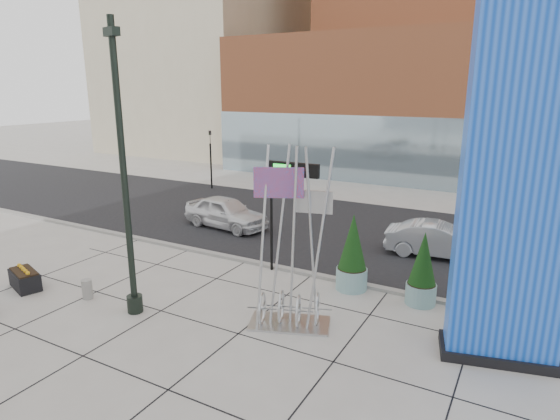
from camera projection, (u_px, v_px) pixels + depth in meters
The scene contains 18 objects.
ground at pixel (230, 312), 15.00m from camera, with size 160.00×160.00×0.00m, color #9E9991.
street_asphalt at pixel (344, 231), 23.46m from camera, with size 80.00×12.00×0.02m, color black.
curb_edge at pixel (288, 269), 18.37m from camera, with size 80.00×0.30×0.12m, color gray.
tower_podium at pixel (440, 107), 35.99m from camera, with size 34.00×10.00×11.00m, color #A85630.
tower_glass_front at pixel (423, 154), 32.69m from camera, with size 34.00×0.60×5.00m, color #8CA5B2.
blue_pylon at pixel (518, 187), 11.35m from camera, with size 3.11×1.92×9.63m.
lamp_post at pixel (126, 201), 14.11m from camera, with size 0.60×0.49×8.92m.
public_art_sculpture at pixel (290, 281), 13.86m from camera, with size 2.68×1.97×5.48m.
concrete_bollard at pixel (87, 289), 15.91m from camera, with size 0.35×0.35×0.68m, color gray.
overhead_street_sign at pixel (289, 179), 17.22m from camera, with size 2.05×0.24×4.34m.
round_planter_east at pixel (476, 295), 13.13m from camera, with size 1.13×1.13×2.82m.
round_planter_mid at pixel (423, 270), 15.32m from camera, with size 1.00×1.00×2.50m.
round_planter_west at pixel (352, 254), 16.42m from camera, with size 1.11×1.11×2.78m.
box_planter_north at pixel (25, 278), 16.72m from camera, with size 1.60×1.14×0.80m.
car_white_west at pixel (226, 213), 23.88m from camera, with size 1.87×4.65×1.58m, color white.
car_silver_mid at pixel (438, 240), 19.76m from camera, with size 1.52×4.37×1.44m, color #B6B9BF.
car_dark_east at pixel (523, 228), 21.27m from camera, with size 2.24×5.51×1.60m, color black.
traffic_signal at pixel (211, 156), 32.73m from camera, with size 0.15×0.18×4.10m.
Camera 1 is at (8.03, -11.19, 7.00)m, focal length 30.00 mm.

